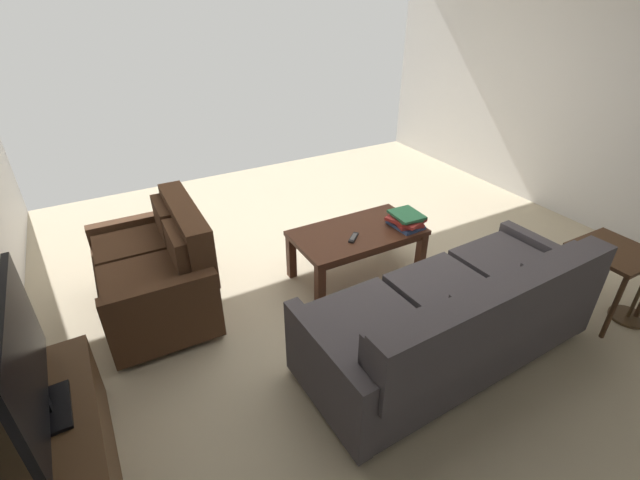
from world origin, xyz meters
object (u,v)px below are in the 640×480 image
(loveseat_near, at_px, (159,270))
(book_stack, at_px, (406,220))
(flat_tv, at_px, (25,363))
(coffee_table, at_px, (357,238))
(tv_stand, at_px, (63,444))
(sofa_main, at_px, (457,318))
(tv_remote, at_px, (354,238))
(end_table, at_px, (611,260))

(loveseat_near, distance_m, book_stack, 2.09)
(loveseat_near, bearing_deg, flat_tv, 57.94)
(coffee_table, distance_m, tv_stand, 2.50)
(sofa_main, distance_m, tv_remote, 1.11)
(loveseat_near, height_order, flat_tv, flat_tv)
(coffee_table, distance_m, tv_remote, 0.16)
(sofa_main, height_order, end_table, sofa_main)
(sofa_main, bearing_deg, flat_tv, -8.39)
(flat_tv, relative_size, book_stack, 2.87)
(loveseat_near, height_order, tv_remote, loveseat_near)
(coffee_table, xyz_separation_m, end_table, (-1.39, 1.36, 0.10))
(flat_tv, bearing_deg, tv_stand, 16.82)
(tv_stand, xyz_separation_m, tv_remote, (-2.25, -0.74, 0.22))
(coffee_table, xyz_separation_m, tv_stand, (2.35, 0.84, -0.14))
(tv_stand, relative_size, tv_remote, 6.90)
(tv_stand, xyz_separation_m, flat_tv, (-0.00, -0.00, 0.58))
(sofa_main, distance_m, coffee_table, 1.19)
(book_stack, bearing_deg, tv_remote, -3.75)
(loveseat_near, bearing_deg, book_stack, 166.78)
(sofa_main, xyz_separation_m, flat_tv, (2.37, -0.35, 0.47))
(tv_stand, distance_m, flat_tv, 0.58)
(tv_stand, bearing_deg, coffee_table, -160.43)
(loveseat_near, xyz_separation_m, coffee_table, (-1.61, 0.35, 0.01))
(coffee_table, relative_size, end_table, 1.91)
(sofa_main, xyz_separation_m, end_table, (-1.37, 0.18, 0.13))
(end_table, distance_m, tv_stand, 3.79)
(flat_tv, bearing_deg, coffee_table, -160.43)
(end_table, bearing_deg, loveseat_near, -29.71)
(tv_stand, relative_size, flat_tv, 1.02)
(end_table, bearing_deg, coffee_table, -44.39)
(sofa_main, relative_size, coffee_table, 1.89)
(tv_stand, bearing_deg, flat_tv, -163.18)
(sofa_main, xyz_separation_m, tv_remote, (0.12, -1.09, 0.10))
(end_table, bearing_deg, tv_remote, -40.37)
(flat_tv, height_order, book_stack, flat_tv)
(end_table, height_order, book_stack, end_table)
(loveseat_near, bearing_deg, tv_remote, 163.64)
(end_table, distance_m, flat_tv, 3.80)
(coffee_table, bearing_deg, end_table, 135.61)
(coffee_table, height_order, tv_remote, tv_remote)
(end_table, distance_m, tv_remote, 1.96)
(loveseat_near, relative_size, book_stack, 3.38)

